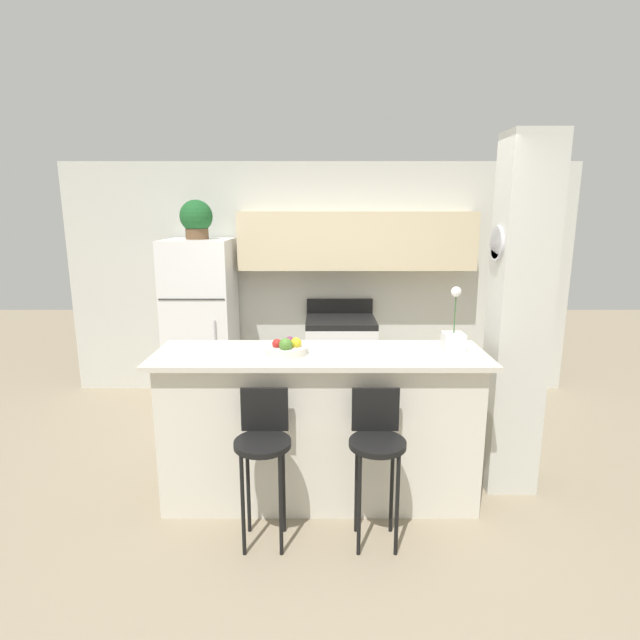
{
  "coord_description": "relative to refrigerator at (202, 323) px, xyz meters",
  "views": [
    {
      "loc": [
        0.0,
        -3.27,
        2.03
      ],
      "look_at": [
        0.0,
        0.79,
        1.14
      ],
      "focal_mm": 28.0,
      "sensor_mm": 36.0,
      "label": 1
    }
  ],
  "objects": [
    {
      "name": "bar_stool_right",
      "position": [
        1.6,
        -2.36,
        -0.23
      ],
      "size": [
        0.35,
        0.35,
        0.97
      ],
      "color": "black",
      "rests_on": "ground_plane"
    },
    {
      "name": "stove_range",
      "position": [
        1.48,
        0.04,
        -0.41
      ],
      "size": [
        0.74,
        0.67,
        1.07
      ],
      "color": "white",
      "rests_on": "ground_plane"
    },
    {
      "name": "orchid_vase",
      "position": [
        2.18,
        -1.8,
        0.31
      ],
      "size": [
        0.14,
        0.14,
        0.44
      ],
      "color": "white",
      "rests_on": "counter_bar"
    },
    {
      "name": "wall_back",
      "position": [
        1.4,
        0.35,
        0.56
      ],
      "size": [
        5.6,
        0.38,
        2.55
      ],
      "color": "silver",
      "rests_on": "ground_plane"
    },
    {
      "name": "ground_plane",
      "position": [
        1.25,
        -1.88,
        -0.87
      ],
      "size": [
        14.0,
        14.0,
        0.0
      ],
      "primitive_type": "plane",
      "color": "gray"
    },
    {
      "name": "pillar_right",
      "position": [
        2.66,
        -1.7,
        0.4
      ],
      "size": [
        0.38,
        0.32,
        2.55
      ],
      "color": "silver",
      "rests_on": "ground_plane"
    },
    {
      "name": "fruit_bowl",
      "position": [
        1.03,
        -1.9,
        0.25
      ],
      "size": [
        0.29,
        0.29,
        0.12
      ],
      "color": "silver",
      "rests_on": "counter_bar"
    },
    {
      "name": "potted_plant_on_fridge",
      "position": [
        -0.0,
        0.0,
        1.08
      ],
      "size": [
        0.33,
        0.33,
        0.4
      ],
      "color": "brown",
      "rests_on": "refrigerator"
    },
    {
      "name": "refrigerator",
      "position": [
        0.0,
        0.0,
        0.0
      ],
      "size": [
        0.68,
        0.74,
        1.75
      ],
      "color": "white",
      "rests_on": "ground_plane"
    },
    {
      "name": "trash_bin",
      "position": [
        0.56,
        -0.26,
        -0.68
      ],
      "size": [
        0.28,
        0.28,
        0.38
      ],
      "color": "#59595B",
      "rests_on": "ground_plane"
    },
    {
      "name": "bar_stool_left",
      "position": [
        0.91,
        -2.36,
        -0.23
      ],
      "size": [
        0.35,
        0.35,
        0.97
      ],
      "color": "black",
      "rests_on": "ground_plane"
    },
    {
      "name": "counter_bar",
      "position": [
        1.25,
        -1.88,
        -0.33
      ],
      "size": [
        2.27,
        0.67,
        1.09
      ],
      "color": "silver",
      "rests_on": "ground_plane"
    }
  ]
}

